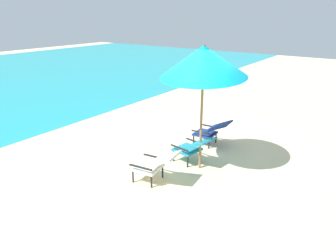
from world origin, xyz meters
TOP-DOWN VIEW (x-y plane):
  - ground_plane at (0.00, 4.00)m, footprint 40.00×40.00m
  - lounge_chair_left at (-1.09, -0.16)m, footprint 0.65×0.94m
  - lounge_chair_center at (0.03, -0.34)m, footprint 0.66×0.94m
  - lounge_chair_right at (1.16, -0.18)m, footprint 0.60×0.91m
  - beach_umbrella_center at (-0.07, -0.56)m, footprint 1.78×1.74m

SIDE VIEW (x-z plane):
  - ground_plane at x=0.00m, z-range 0.00..0.00m
  - lounge_chair_left at x=-1.09m, z-range 0.06..0.75m
  - lounge_chair_center at x=0.03m, z-range 0.06..0.75m
  - lounge_chair_right at x=1.16m, z-range 0.06..0.75m
  - beach_umbrella_center at x=-0.07m, z-range 0.95..3.59m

